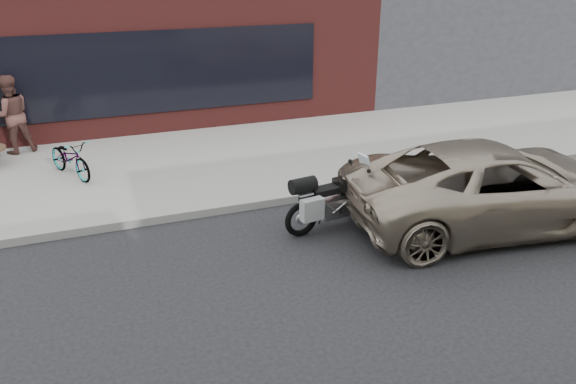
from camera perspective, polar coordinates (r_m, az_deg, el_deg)
name	(u,v)px	position (r m, az deg, el deg)	size (l,w,h in m)	color
ground	(365,333)	(7.35, 7.86, -13.97)	(120.00, 120.00, 0.00)	black
near_sidewalk	(225,154)	(13.18, -6.39, 3.83)	(44.00, 6.00, 0.15)	gray
storefront	(104,27)	(19.22, -18.17, 15.65)	(14.00, 10.07, 4.50)	#501B19
motorcycle	(330,200)	(9.54, 4.30, -0.84)	(1.97, 0.82, 1.25)	black
minivan	(495,186)	(10.27, 20.27, 0.62)	(2.39, 5.19, 1.44)	gray
bicycle_front	(70,158)	(12.29, -21.27, 3.25)	(0.53, 1.51, 0.80)	gray
cafe_patron_left	(11,115)	(14.19, -26.30, 7.05)	(0.87, 0.68, 1.78)	#502F2A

